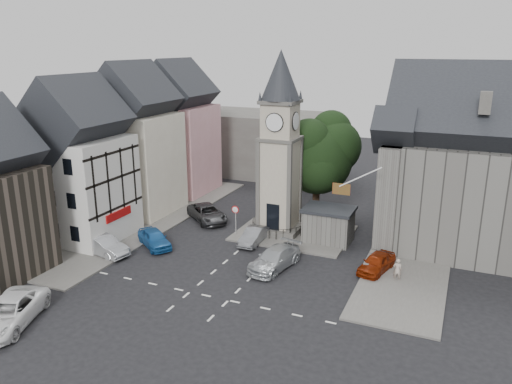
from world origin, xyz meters
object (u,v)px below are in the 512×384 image
at_px(clock_tower, 280,145).
at_px(stone_shelter, 328,225).
at_px(car_west_blue, 154,238).
at_px(car_east_red, 377,263).
at_px(pedestrian, 397,270).

height_order(clock_tower, stone_shelter, clock_tower).
relative_size(car_west_blue, car_east_red, 1.06).
bearing_deg(car_east_red, stone_shelter, 152.16).
relative_size(clock_tower, pedestrian, 9.32).
bearing_deg(stone_shelter, car_west_blue, -151.90).
distance_m(stone_shelter, car_west_blue, 15.05).
bearing_deg(clock_tower, car_west_blue, -138.18).
xyz_separation_m(stone_shelter, pedestrian, (6.70, -5.50, -0.68)).
height_order(stone_shelter, car_west_blue, stone_shelter).
height_order(car_west_blue, car_east_red, car_west_blue).
xyz_separation_m(clock_tower, car_east_red, (9.84, -4.99, -7.40)).
bearing_deg(car_east_red, pedestrian, -17.05).
height_order(stone_shelter, car_east_red, stone_shelter).
height_order(car_west_blue, pedestrian, pedestrian).
xyz_separation_m(clock_tower, pedestrian, (11.50, -5.99, -7.25)).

